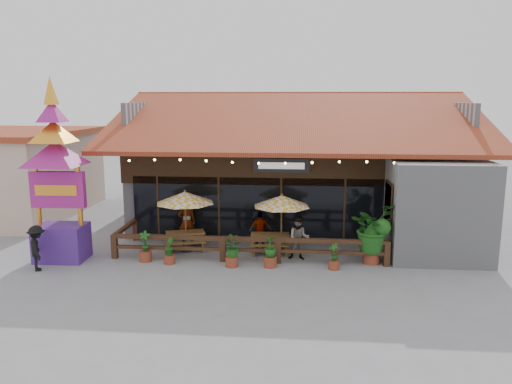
# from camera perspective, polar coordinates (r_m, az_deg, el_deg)

# --- Properties ---
(ground) EXTENTS (100.00, 100.00, 0.00)m
(ground) POSITION_cam_1_polar(r_m,az_deg,el_deg) (18.47, 4.18, -7.63)
(ground) COLOR gray
(ground) RESTS_ON ground
(restaurant_building) EXTENTS (15.50, 14.73, 6.09)m
(restaurant_building) POSITION_cam_1_polar(r_m,az_deg,el_deg) (24.41, 5.10, 2.20)
(restaurant_building) COLOR #ACABB1
(restaurant_building) RESTS_ON ground
(patio_railing) EXTENTS (10.00, 2.60, 0.92)m
(patio_railing) POSITION_cam_1_polar(r_m,az_deg,el_deg) (18.20, -2.96, -5.87)
(patio_railing) COLOR #4A2B1A
(patio_railing) RESTS_ON ground
(umbrella_left) EXTENTS (2.51, 2.51, 2.39)m
(umbrella_left) POSITION_cam_1_polar(r_m,az_deg,el_deg) (19.03, -8.11, -0.66)
(umbrella_left) COLOR brown
(umbrella_left) RESTS_ON ground
(umbrella_right) EXTENTS (2.68, 2.68, 2.31)m
(umbrella_right) POSITION_cam_1_polar(r_m,az_deg,el_deg) (18.62, 2.96, -1.05)
(umbrella_right) COLOR brown
(umbrella_right) RESTS_ON ground
(picnic_table_left) EXTENTS (1.80, 1.67, 0.71)m
(picnic_table_left) POSITION_cam_1_polar(r_m,az_deg,el_deg) (19.56, -8.07, -5.19)
(picnic_table_left) COLOR brown
(picnic_table_left) RESTS_ON ground
(picnic_table_right) EXTENTS (1.56, 1.37, 0.71)m
(picnic_table_right) POSITION_cam_1_polar(r_m,az_deg,el_deg) (19.06, 1.61, -5.51)
(picnic_table_right) COLOR brown
(picnic_table_right) RESTS_ON ground
(thai_sign_tower) EXTENTS (2.68, 2.68, 7.03)m
(thai_sign_tower) POSITION_cam_1_polar(r_m,az_deg,el_deg) (18.90, -21.94, 3.59)
(thai_sign_tower) COLOR #4B2484
(thai_sign_tower) RESTS_ON ground
(tropical_plant) EXTENTS (2.12, 2.11, 2.22)m
(tropical_plant) POSITION_cam_1_polar(r_m,az_deg,el_deg) (18.09, 13.19, -4.09)
(tropical_plant) COLOR brown
(tropical_plant) RESTS_ON ground
(diner_a) EXTENTS (0.81, 0.67, 1.90)m
(diner_a) POSITION_cam_1_polar(r_m,az_deg,el_deg) (20.05, -7.91, -3.39)
(diner_a) COLOR #342210
(diner_a) RESTS_ON ground
(diner_b) EXTENTS (0.80, 0.64, 1.58)m
(diner_b) POSITION_cam_1_polar(r_m,az_deg,el_deg) (18.21, 4.93, -5.31)
(diner_b) COLOR #342210
(diner_b) RESTS_ON ground
(diner_c) EXTENTS (0.90, 0.51, 1.44)m
(diner_c) POSITION_cam_1_polar(r_m,az_deg,el_deg) (19.56, 0.50, -4.35)
(diner_c) COLOR #342210
(diner_c) RESTS_ON ground
(pedestrian) EXTENTS (1.02, 1.17, 1.57)m
(pedestrian) POSITION_cam_1_polar(r_m,az_deg,el_deg) (18.57, -23.74, -5.90)
(pedestrian) COLOR black
(pedestrian) RESTS_ON ground
(planter_a) EXTENTS (0.46, 0.46, 1.12)m
(planter_a) POSITION_cam_1_polar(r_m,az_deg,el_deg) (18.47, -12.55, -6.33)
(planter_a) COLOR brown
(planter_a) RESTS_ON ground
(planter_b) EXTENTS (0.39, 0.41, 0.96)m
(planter_b) POSITION_cam_1_polar(r_m,az_deg,el_deg) (18.04, -9.89, -6.76)
(planter_b) COLOR brown
(planter_b) RESTS_ON ground
(planter_c) EXTENTS (0.85, 0.82, 1.09)m
(planter_c) POSITION_cam_1_polar(r_m,az_deg,el_deg) (17.46, -2.79, -6.60)
(planter_c) COLOR brown
(planter_c) RESTS_ON ground
(planter_d) EXTENTS (0.59, 0.59, 1.11)m
(planter_d) POSITION_cam_1_polar(r_m,az_deg,el_deg) (17.43, 1.63, -6.88)
(planter_d) COLOR brown
(planter_d) RESTS_ON ground
(planter_e) EXTENTS (0.39, 0.39, 0.93)m
(planter_e) POSITION_cam_1_polar(r_m,az_deg,el_deg) (17.44, 8.91, -7.51)
(planter_e) COLOR brown
(planter_e) RESTS_ON ground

